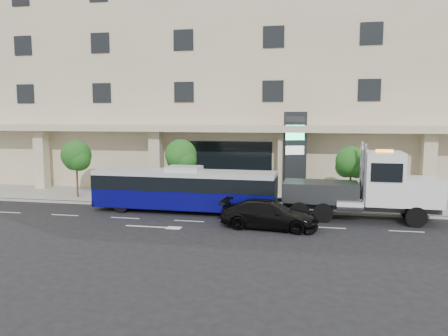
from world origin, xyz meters
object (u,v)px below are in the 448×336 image
object	(u,v)px
city_bus	(184,189)
tow_truck	(367,189)
black_sedan	(269,214)
signage_pylon	(295,155)

from	to	relation	value
city_bus	tow_truck	world-z (taller)	tow_truck
tow_truck	black_sedan	xyz separation A→B (m)	(-5.43, -2.94, -1.12)
black_sedan	signage_pylon	xyz separation A→B (m)	(1.05, 8.16, 2.57)
city_bus	black_sedan	world-z (taller)	city_bus
tow_truck	signage_pylon	world-z (taller)	signage_pylon
city_bus	black_sedan	size ratio (longest dim) A/B	2.22
city_bus	signage_pylon	bearing A→B (deg)	38.69
city_bus	signage_pylon	world-z (taller)	signage_pylon
city_bus	tow_truck	bearing A→B (deg)	1.00
city_bus	signage_pylon	size ratio (longest dim) A/B	1.87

